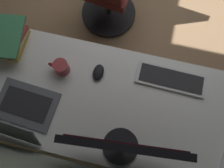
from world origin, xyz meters
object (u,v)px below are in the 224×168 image
monitor_primary (123,147)px  book_stack_near (5,39)px  coffee_mug (61,67)px  laptop_leftmost (19,113)px  mouse_spare (98,72)px  keyboard_main (171,79)px  drawer_pedestal (150,124)px

monitor_primary → book_stack_near: bearing=-28.6°
book_stack_near → coffee_mug: 0.40m
laptop_leftmost → mouse_spare: (-0.36, -0.35, -0.04)m
book_stack_near → coffee_mug: (-0.38, 0.09, -0.01)m
mouse_spare → coffee_mug: bearing=7.2°
monitor_primary → laptop_leftmost: 0.62m
keyboard_main → mouse_spare: bearing=8.0°
drawer_pedestal → mouse_spare: size_ratio=6.68×
book_stack_near → coffee_mug: bearing=166.2°
keyboard_main → book_stack_near: bearing=-0.3°
keyboard_main → mouse_spare: (0.43, 0.06, 0.01)m
laptop_leftmost → keyboard_main: bearing=-153.0°
monitor_primary → book_stack_near: size_ratio=1.68×
monitor_primary → keyboard_main: 0.54m
laptop_leftmost → mouse_spare: bearing=-136.6°
drawer_pedestal → keyboard_main: keyboard_main is taller
monitor_primary → laptop_leftmost: bearing=-3.7°
coffee_mug → drawer_pedestal: bearing=166.2°
drawer_pedestal → coffee_mug: bearing=-13.8°
book_stack_near → drawer_pedestal: bearing=166.2°
keyboard_main → book_stack_near: book_stack_near is taller
keyboard_main → book_stack_near: (1.04, -0.01, 0.05)m
monitor_primary → coffee_mug: monitor_primary is taller
drawer_pedestal → laptop_leftmost: size_ratio=1.89×
monitor_primary → laptop_leftmost: monitor_primary is taller
drawer_pedestal → keyboard_main: (-0.02, -0.24, 0.39)m
laptop_leftmost → coffee_mug: 0.35m
drawer_pedestal → book_stack_near: bearing=-13.8°
drawer_pedestal → monitor_primary: (0.19, 0.20, 0.62)m
keyboard_main → coffee_mug: 0.66m
drawer_pedestal → monitor_primary: 0.68m
drawer_pedestal → book_stack_near: book_stack_near is taller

